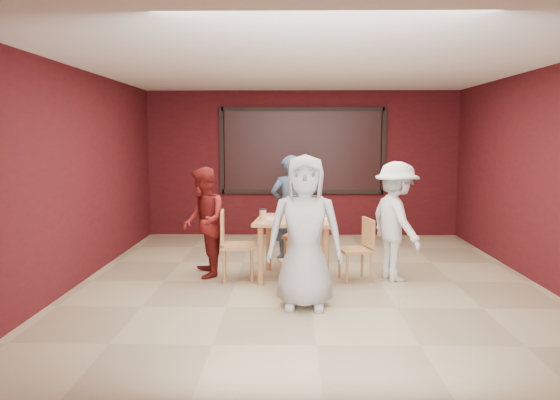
{
  "coord_description": "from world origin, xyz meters",
  "views": [
    {
      "loc": [
        -0.25,
        -7.08,
        1.91
      ],
      "look_at": [
        -0.38,
        0.17,
        1.07
      ],
      "focal_mm": 35.0,
      "sensor_mm": 36.0,
      "label": 1
    }
  ],
  "objects_px": {
    "diner_front": "(305,232)",
    "diner_right": "(396,221)",
    "diner_back": "(289,207)",
    "chair_left": "(232,241)",
    "diner_left": "(203,222)",
    "chair_right": "(360,245)",
    "chair_front": "(300,259)",
    "dining_table": "(295,226)",
    "chair_back": "(302,231)"
  },
  "relations": [
    {
      "from": "chair_left",
      "to": "chair_front",
      "type": "bearing_deg",
      "value": -40.02
    },
    {
      "from": "dining_table",
      "to": "diner_right",
      "type": "distance_m",
      "value": 1.35
    },
    {
      "from": "dining_table",
      "to": "chair_back",
      "type": "distance_m",
      "value": 0.81
    },
    {
      "from": "chair_front",
      "to": "diner_right",
      "type": "bearing_deg",
      "value": 31.96
    },
    {
      "from": "chair_front",
      "to": "chair_right",
      "type": "bearing_deg",
      "value": 43.52
    },
    {
      "from": "dining_table",
      "to": "chair_front",
      "type": "height_order",
      "value": "dining_table"
    },
    {
      "from": "dining_table",
      "to": "chair_front",
      "type": "relative_size",
      "value": 1.38
    },
    {
      "from": "chair_right",
      "to": "diner_left",
      "type": "relative_size",
      "value": 0.55
    },
    {
      "from": "chair_front",
      "to": "diner_right",
      "type": "relative_size",
      "value": 0.51
    },
    {
      "from": "diner_back",
      "to": "chair_front",
      "type": "bearing_deg",
      "value": 75.16
    },
    {
      "from": "dining_table",
      "to": "diner_left",
      "type": "distance_m",
      "value": 1.26
    },
    {
      "from": "chair_back",
      "to": "diner_back",
      "type": "bearing_deg",
      "value": 113.45
    },
    {
      "from": "dining_table",
      "to": "chair_right",
      "type": "bearing_deg",
      "value": -5.04
    },
    {
      "from": "diner_front",
      "to": "diner_right",
      "type": "relative_size",
      "value": 1.08
    },
    {
      "from": "diner_front",
      "to": "chair_left",
      "type": "bearing_deg",
      "value": 130.78
    },
    {
      "from": "chair_right",
      "to": "diner_back",
      "type": "height_order",
      "value": "diner_back"
    },
    {
      "from": "chair_right",
      "to": "diner_back",
      "type": "distance_m",
      "value": 1.64
    },
    {
      "from": "diner_back",
      "to": "diner_left",
      "type": "xyz_separation_m",
      "value": [
        -1.17,
        -1.12,
        -0.06
      ]
    },
    {
      "from": "chair_back",
      "to": "diner_front",
      "type": "xyz_separation_m",
      "value": [
        -0.02,
        -2.06,
        0.34
      ]
    },
    {
      "from": "dining_table",
      "to": "chair_right",
      "type": "height_order",
      "value": "dining_table"
    },
    {
      "from": "dining_table",
      "to": "diner_right",
      "type": "bearing_deg",
      "value": -1.93
    },
    {
      "from": "diner_left",
      "to": "diner_right",
      "type": "distance_m",
      "value": 2.6
    },
    {
      "from": "chair_right",
      "to": "diner_left",
      "type": "xyz_separation_m",
      "value": [
        -2.12,
        0.17,
        0.28
      ]
    },
    {
      "from": "diner_front",
      "to": "diner_left",
      "type": "distance_m",
      "value": 1.93
    },
    {
      "from": "diner_back",
      "to": "dining_table",
      "type": "bearing_deg",
      "value": 75.25
    },
    {
      "from": "dining_table",
      "to": "diner_front",
      "type": "xyz_separation_m",
      "value": [
        0.09,
        -1.28,
        0.15
      ]
    },
    {
      "from": "chair_back",
      "to": "diner_right",
      "type": "relative_size",
      "value": 0.58
    },
    {
      "from": "diner_left",
      "to": "diner_front",
      "type": "bearing_deg",
      "value": 31.21
    },
    {
      "from": "chair_left",
      "to": "diner_left",
      "type": "distance_m",
      "value": 0.5
    },
    {
      "from": "chair_front",
      "to": "diner_front",
      "type": "height_order",
      "value": "diner_front"
    },
    {
      "from": "chair_right",
      "to": "diner_front",
      "type": "bearing_deg",
      "value": -122.76
    },
    {
      "from": "diner_front",
      "to": "diner_back",
      "type": "xyz_separation_m",
      "value": [
        -0.17,
        2.49,
        -0.05
      ]
    },
    {
      "from": "dining_table",
      "to": "chair_left",
      "type": "height_order",
      "value": "dining_table"
    },
    {
      "from": "chair_back",
      "to": "chair_right",
      "type": "xyz_separation_m",
      "value": [
        0.76,
        -0.85,
        -0.05
      ]
    },
    {
      "from": "diner_back",
      "to": "diner_left",
      "type": "height_order",
      "value": "diner_back"
    },
    {
      "from": "chair_right",
      "to": "diner_front",
      "type": "height_order",
      "value": "diner_front"
    },
    {
      "from": "chair_back",
      "to": "diner_left",
      "type": "height_order",
      "value": "diner_left"
    },
    {
      "from": "diner_left",
      "to": "diner_right",
      "type": "height_order",
      "value": "diner_right"
    },
    {
      "from": "diner_right",
      "to": "chair_right",
      "type": "bearing_deg",
      "value": 74.7
    },
    {
      "from": "diner_front",
      "to": "diner_right",
      "type": "distance_m",
      "value": 1.76
    },
    {
      "from": "diner_right",
      "to": "diner_front",
      "type": "bearing_deg",
      "value": 115.56
    },
    {
      "from": "chair_right",
      "to": "diner_back",
      "type": "relative_size",
      "value": 0.51
    },
    {
      "from": "dining_table",
      "to": "diner_left",
      "type": "bearing_deg",
      "value": 175.72
    },
    {
      "from": "diner_right",
      "to": "chair_front",
      "type": "bearing_deg",
      "value": 102.88
    },
    {
      "from": "chair_right",
      "to": "diner_back",
      "type": "bearing_deg",
      "value": 126.32
    },
    {
      "from": "chair_front",
      "to": "chair_back",
      "type": "distance_m",
      "value": 1.63
    },
    {
      "from": "diner_back",
      "to": "diner_front",
      "type": "bearing_deg",
      "value": 75.48
    },
    {
      "from": "diner_left",
      "to": "dining_table",
      "type": "bearing_deg",
      "value": 72.51
    },
    {
      "from": "chair_left",
      "to": "diner_right",
      "type": "relative_size",
      "value": 0.59
    },
    {
      "from": "chair_left",
      "to": "diner_back",
      "type": "xyz_separation_m",
      "value": [
        0.77,
        1.31,
        0.29
      ]
    }
  ]
}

